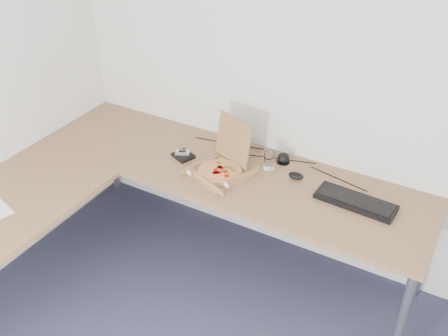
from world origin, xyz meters
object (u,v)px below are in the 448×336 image
Objects in this scene: drinking_glass at (269,160)px; keyboard at (356,202)px; desk at (142,193)px; wallet at (183,156)px; pizza_box at (221,168)px.

drinking_glass is 0.58m from keyboard.
keyboard reaches higher than desk.
wallet is at bearing 86.98° from desk.
keyboard is (0.80, 0.10, -0.02)m from pizza_box.
drinking_glass is at bearing 45.69° from desk.
pizza_box is 0.76× the size of keyboard.
wallet is (-0.52, -0.15, -0.05)m from drinking_glass.
keyboard is 3.54× the size of wallet.
drinking_glass is 0.94× the size of wallet.
desk is at bearing -153.59° from keyboard.
wallet is (-0.30, 0.04, -0.02)m from pizza_box.
drinking_glass is at bearing 37.51° from wallet.
keyboard is at bearing -8.58° from drinking_glass.
wallet is at bearing -173.06° from keyboard.
pizza_box is at bearing 49.14° from desk.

